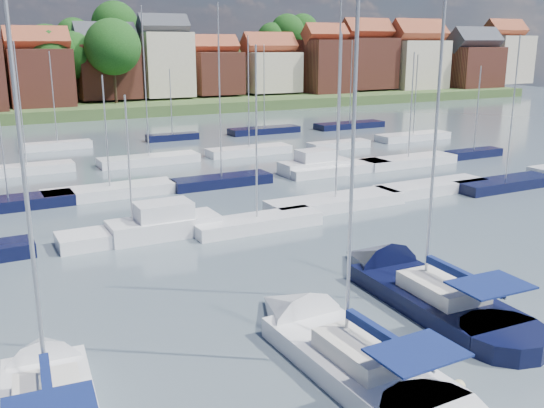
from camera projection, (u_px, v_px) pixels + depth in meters
ground at (153, 171)px, 58.38m from camera, size 260.00×260.00×0.00m
sailboat_left at (48, 394)px, 20.76m from camera, size 3.87×11.30×15.09m
sailboat_centre at (328, 343)px, 24.34m from camera, size 3.78×13.26×17.83m
sailboat_navy at (407, 284)px, 30.23m from camera, size 4.25×14.00×19.08m
buoy_c at (409, 385)px, 21.97m from camera, size 0.54×0.54×0.54m
buoy_d at (459, 388)px, 21.76m from camera, size 0.46×0.46×0.46m
buoy_e at (444, 270)px, 33.07m from camera, size 0.50×0.50×0.50m
marina_field at (189, 174)px, 54.98m from camera, size 79.62×41.41×15.93m
far_shore_town at (41, 76)px, 137.45m from camera, size 212.46×90.00×22.27m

